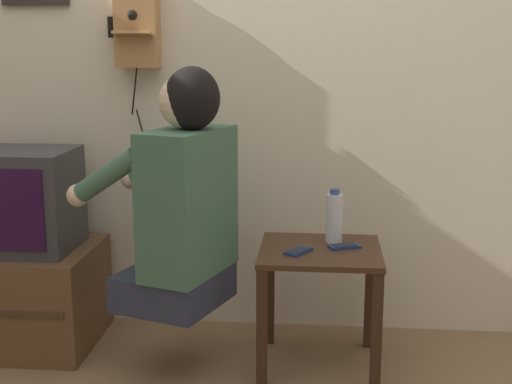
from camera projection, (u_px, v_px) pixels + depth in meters
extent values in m
cube|color=beige|center=(223.00, 50.00, 3.16)|extent=(6.80, 0.05, 2.55)
cube|color=#422819|center=(320.00, 251.00, 2.85)|extent=(0.48, 0.46, 0.02)
cube|color=#382215|center=(262.00, 328.00, 2.72)|extent=(0.04, 0.04, 0.48)
cube|color=#382215|center=(376.00, 333.00, 2.68)|extent=(0.04, 0.04, 0.48)
cube|color=#382215|center=(270.00, 291.00, 3.12)|extent=(0.04, 0.04, 0.48)
cube|color=#382215|center=(370.00, 294.00, 3.08)|extent=(0.04, 0.04, 0.48)
cube|color=#2D3347|center=(174.00, 286.00, 2.82)|extent=(0.47, 0.49, 0.14)
cube|color=#426B51|center=(188.00, 202.00, 2.72)|extent=(0.35, 0.47, 0.56)
sphere|color=beige|center=(186.00, 101.00, 2.64)|extent=(0.21, 0.21, 0.21)
ellipsoid|color=black|center=(192.00, 98.00, 2.63)|extent=(0.27, 0.27, 0.24)
cylinder|color=#426B51|center=(106.00, 176.00, 2.64)|extent=(0.32, 0.17, 0.23)
cylinder|color=#426B51|center=(158.00, 162.00, 2.96)|extent=(0.32, 0.17, 0.23)
sphere|color=beige|center=(78.00, 195.00, 2.71)|extent=(0.09, 0.09, 0.09)
sphere|color=beige|center=(131.00, 179.00, 3.03)|extent=(0.09, 0.09, 0.09)
cube|color=brown|center=(15.00, 295.00, 3.14)|extent=(0.72, 0.53, 0.43)
cube|color=#38383A|center=(11.00, 200.00, 3.04)|extent=(0.53, 0.38, 0.43)
cube|color=#AD7A47|center=(137.00, 23.00, 3.09)|extent=(0.18, 0.11, 0.38)
cube|color=#AD7A47|center=(133.00, 34.00, 3.02)|extent=(0.16, 0.07, 0.03)
cone|color=black|center=(131.00, 15.00, 2.98)|extent=(0.04, 0.05, 0.04)
cylinder|color=black|center=(111.00, 27.00, 3.10)|extent=(0.03, 0.03, 0.09)
cylinder|color=black|center=(135.00, 91.00, 3.14)|extent=(0.04, 0.04, 0.22)
cylinder|color=black|center=(142.00, 131.00, 3.18)|extent=(0.07, 0.06, 0.19)
cube|color=navy|center=(299.00, 251.00, 2.79)|extent=(0.11, 0.14, 0.01)
cube|color=black|center=(299.00, 250.00, 2.79)|extent=(0.09, 0.11, 0.00)
cube|color=navy|center=(344.00, 246.00, 2.86)|extent=(0.14, 0.10, 0.01)
cube|color=black|center=(345.00, 245.00, 2.86)|extent=(0.11, 0.08, 0.00)
cylinder|color=silver|center=(334.00, 218.00, 2.92)|extent=(0.07, 0.07, 0.20)
cylinder|color=#2D4C8C|center=(335.00, 192.00, 2.90)|extent=(0.04, 0.04, 0.02)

